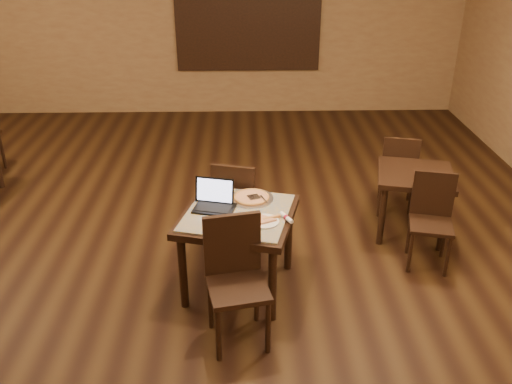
{
  "coord_description": "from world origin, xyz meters",
  "views": [
    {
      "loc": [
        0.41,
        -4.04,
        2.97
      ],
      "look_at": [
        0.51,
        0.17,
        0.85
      ],
      "focal_mm": 38.0,
      "sensor_mm": 36.0,
      "label": 1
    }
  ],
  "objects_px": {
    "laptop": "(214,200)",
    "other_table_a_chair_near": "(431,214)",
    "chair_main_near": "(235,273)",
    "chair_main_far": "(236,201)",
    "other_table_a_chair_far": "(398,168)",
    "tiled_table": "(238,222)",
    "pizza_pan": "(252,198)",
    "other_table_a": "(414,183)"
  },
  "relations": [
    {
      "from": "tiled_table",
      "to": "chair_main_far",
      "type": "xyz_separation_m",
      "value": [
        -0.02,
        0.62,
        -0.12
      ]
    },
    {
      "from": "chair_main_far",
      "to": "other_table_a_chair_far",
      "type": "relative_size",
      "value": 1.07
    },
    {
      "from": "chair_main_near",
      "to": "other_table_a_chair_near",
      "type": "relative_size",
      "value": 1.13
    },
    {
      "from": "other_table_a_chair_near",
      "to": "other_table_a_chair_far",
      "type": "distance_m",
      "value": 1.05
    },
    {
      "from": "laptop",
      "to": "pizza_pan",
      "type": "height_order",
      "value": "laptop"
    },
    {
      "from": "pizza_pan",
      "to": "chair_main_far",
      "type": "bearing_deg",
      "value": 110.46
    },
    {
      "from": "chair_main_near",
      "to": "other_table_a_chair_near",
      "type": "height_order",
      "value": "chair_main_near"
    },
    {
      "from": "chair_main_near",
      "to": "chair_main_far",
      "type": "bearing_deg",
      "value": 78.34
    },
    {
      "from": "pizza_pan",
      "to": "other_table_a_chair_far",
      "type": "height_order",
      "value": "other_table_a_chair_far"
    },
    {
      "from": "laptop",
      "to": "other_table_a",
      "type": "xyz_separation_m",
      "value": [
        1.99,
        0.8,
        -0.25
      ]
    },
    {
      "from": "chair_main_near",
      "to": "other_table_a_chair_near",
      "type": "xyz_separation_m",
      "value": [
        1.83,
        0.99,
        -0.07
      ]
    },
    {
      "from": "chair_main_near",
      "to": "chair_main_far",
      "type": "xyz_separation_m",
      "value": [
        -0.0,
        1.23,
        -0.03
      ]
    },
    {
      "from": "tiled_table",
      "to": "pizza_pan",
      "type": "xyz_separation_m",
      "value": [
        0.12,
        0.24,
        0.11
      ]
    },
    {
      "from": "tiled_table",
      "to": "other_table_a_chair_near",
      "type": "relative_size",
      "value": 1.25
    },
    {
      "from": "laptop",
      "to": "other_table_a_chair_near",
      "type": "xyz_separation_m",
      "value": [
        2.01,
        0.28,
        -0.32
      ]
    },
    {
      "from": "chair_main_far",
      "to": "other_table_a",
      "type": "xyz_separation_m",
      "value": [
        1.81,
        0.29,
        0.04
      ]
    },
    {
      "from": "tiled_table",
      "to": "other_table_a_chair_near",
      "type": "xyz_separation_m",
      "value": [
        1.81,
        0.38,
        -0.15
      ]
    },
    {
      "from": "chair_main_near",
      "to": "other_table_a_chair_far",
      "type": "bearing_deg",
      "value": 36.96
    },
    {
      "from": "laptop",
      "to": "other_table_a_chair_far",
      "type": "distance_m",
      "value": 2.4
    },
    {
      "from": "chair_main_near",
      "to": "other_table_a_chair_near",
      "type": "distance_m",
      "value": 2.08
    },
    {
      "from": "chair_main_near",
      "to": "pizza_pan",
      "type": "distance_m",
      "value": 0.89
    },
    {
      "from": "chair_main_far",
      "to": "laptop",
      "type": "distance_m",
      "value": 0.61
    },
    {
      "from": "chair_main_far",
      "to": "tiled_table",
      "type": "bearing_deg",
      "value": 106.66
    },
    {
      "from": "pizza_pan",
      "to": "other_table_a_chair_near",
      "type": "distance_m",
      "value": 1.71
    },
    {
      "from": "laptop",
      "to": "other_table_a",
      "type": "height_order",
      "value": "laptop"
    },
    {
      "from": "pizza_pan",
      "to": "other_table_a",
      "type": "xyz_separation_m",
      "value": [
        1.67,
        0.67,
        -0.19
      ]
    },
    {
      "from": "chair_main_far",
      "to": "laptop",
      "type": "xyz_separation_m",
      "value": [
        -0.18,
        -0.51,
        0.28
      ]
    },
    {
      "from": "other_table_a_chair_near",
      "to": "chair_main_near",
      "type": "bearing_deg",
      "value": -138.12
    },
    {
      "from": "other_table_a",
      "to": "laptop",
      "type": "bearing_deg",
      "value": -144.74
    },
    {
      "from": "chair_main_near",
      "to": "tiled_table",
      "type": "bearing_deg",
      "value": 76.49
    },
    {
      "from": "chair_main_near",
      "to": "pizza_pan",
      "type": "xyz_separation_m",
      "value": [
        0.14,
        0.85,
        0.19
      ]
    },
    {
      "from": "laptop",
      "to": "tiled_table",
      "type": "bearing_deg",
      "value": -13.63
    },
    {
      "from": "chair_main_far",
      "to": "other_table_a_chair_near",
      "type": "bearing_deg",
      "value": -172.71
    },
    {
      "from": "chair_main_near",
      "to": "laptop",
      "type": "xyz_separation_m",
      "value": [
        -0.18,
        0.72,
        0.25
      ]
    },
    {
      "from": "other_table_a_chair_far",
      "to": "pizza_pan",
      "type": "bearing_deg",
      "value": 49.1
    },
    {
      "from": "chair_main_near",
      "to": "laptop",
      "type": "height_order",
      "value": "chair_main_near"
    },
    {
      "from": "chair_main_near",
      "to": "other_table_a_chair_far",
      "type": "height_order",
      "value": "chair_main_near"
    },
    {
      "from": "pizza_pan",
      "to": "other_table_a_chair_far",
      "type": "distance_m",
      "value": 2.05
    },
    {
      "from": "other_table_a_chair_far",
      "to": "other_table_a_chair_near",
      "type": "bearing_deg",
      "value": 105.32
    },
    {
      "from": "other_table_a",
      "to": "other_table_a_chair_near",
      "type": "distance_m",
      "value": 0.53
    },
    {
      "from": "pizza_pan",
      "to": "chair_main_near",
      "type": "bearing_deg",
      "value": -99.21
    },
    {
      "from": "tiled_table",
      "to": "chair_main_near",
      "type": "relative_size",
      "value": 1.1
    }
  ]
}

